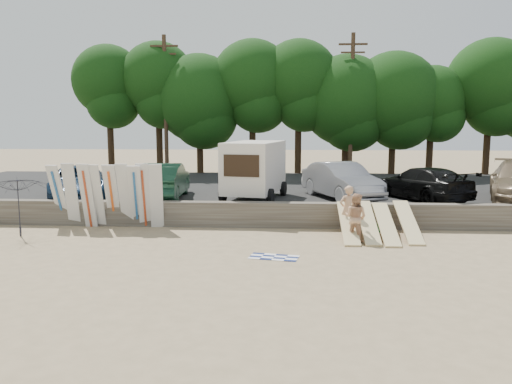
# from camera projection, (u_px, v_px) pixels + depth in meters

# --- Properties ---
(ground) EXTENTS (120.00, 120.00, 0.00)m
(ground) POSITION_uv_depth(u_px,v_px,m) (349.00, 247.00, 16.74)
(ground) COLOR tan
(ground) RESTS_ON ground
(seawall) EXTENTS (44.00, 0.50, 1.00)m
(seawall) POSITION_uv_depth(u_px,v_px,m) (340.00, 215.00, 19.63)
(seawall) COLOR #6B6356
(seawall) RESTS_ON ground
(parking_lot) EXTENTS (44.00, 14.50, 0.70)m
(parking_lot) POSITION_uv_depth(u_px,v_px,m) (325.00, 193.00, 27.07)
(parking_lot) COLOR #282828
(parking_lot) RESTS_ON ground
(treeline) EXTENTS (33.46, 6.09, 8.98)m
(treeline) POSITION_uv_depth(u_px,v_px,m) (329.00, 91.00, 33.21)
(treeline) COLOR #382616
(treeline) RESTS_ON parking_lot
(utility_poles) EXTENTS (25.80, 0.26, 9.00)m
(utility_poles) POSITION_uv_depth(u_px,v_px,m) (352.00, 102.00, 31.68)
(utility_poles) COLOR #473321
(utility_poles) RESTS_ON parking_lot
(box_trailer) EXTENTS (2.95, 4.37, 2.58)m
(box_trailer) POSITION_uv_depth(u_px,v_px,m) (254.00, 167.00, 22.44)
(box_trailer) COLOR silver
(box_trailer) RESTS_ON parking_lot
(car_0) EXTENTS (4.33, 5.79, 1.46)m
(car_0) POSITION_uv_depth(u_px,v_px,m) (77.00, 182.00, 22.84)
(car_0) COLOR #152D4B
(car_0) RESTS_ON parking_lot
(car_1) EXTENTS (2.05, 5.04, 1.63)m
(car_1) POSITION_uv_depth(u_px,v_px,m) (164.00, 181.00, 22.57)
(car_1) COLOR #123120
(car_1) RESTS_ON parking_lot
(car_2) EXTENTS (3.51, 5.28, 1.64)m
(car_2) POSITION_uv_depth(u_px,v_px,m) (341.00, 181.00, 22.55)
(car_2) COLOR gray
(car_2) RESTS_ON parking_lot
(car_3) EXTENTS (3.98, 5.46, 1.47)m
(car_3) POSITION_uv_depth(u_px,v_px,m) (422.00, 183.00, 22.27)
(car_3) COLOR black
(car_3) RESTS_ON parking_lot
(surfboard_upright_0) EXTENTS (0.62, 0.90, 2.50)m
(surfboard_upright_0) POSITION_uv_depth(u_px,v_px,m) (59.00, 196.00, 19.84)
(surfboard_upright_0) COLOR silver
(surfboard_upright_0) RESTS_ON ground
(surfboard_upright_1) EXTENTS (0.52, 0.55, 2.57)m
(surfboard_upright_1) POSITION_uv_depth(u_px,v_px,m) (71.00, 195.00, 19.75)
(surfboard_upright_1) COLOR silver
(surfboard_upright_1) RESTS_ON ground
(surfboard_upright_2) EXTENTS (0.57, 0.64, 2.56)m
(surfboard_upright_2) POSITION_uv_depth(u_px,v_px,m) (87.00, 196.00, 19.54)
(surfboard_upright_2) COLOR silver
(surfboard_upright_2) RESTS_ON ground
(surfboard_upright_3) EXTENTS (0.52, 0.72, 2.53)m
(surfboard_upright_3) POSITION_uv_depth(u_px,v_px,m) (96.00, 196.00, 19.59)
(surfboard_upright_3) COLOR silver
(surfboard_upright_3) RESTS_ON ground
(surfboard_upright_4) EXTENTS (0.52, 0.77, 2.52)m
(surfboard_upright_4) POSITION_uv_depth(u_px,v_px,m) (112.00, 196.00, 19.72)
(surfboard_upright_4) COLOR silver
(surfboard_upright_4) RESTS_ON ground
(surfboard_upright_5) EXTENTS (0.58, 0.66, 2.56)m
(surfboard_upright_5) POSITION_uv_depth(u_px,v_px,m) (125.00, 196.00, 19.64)
(surfboard_upright_5) COLOR silver
(surfboard_upright_5) RESTS_ON ground
(surfboard_upright_6) EXTENTS (0.62, 0.90, 2.50)m
(surfboard_upright_6) POSITION_uv_depth(u_px,v_px,m) (136.00, 197.00, 19.55)
(surfboard_upright_6) COLOR silver
(surfboard_upright_6) RESTS_ON ground
(surfboard_upright_7) EXTENTS (0.52, 0.56, 2.57)m
(surfboard_upright_7) POSITION_uv_depth(u_px,v_px,m) (144.00, 196.00, 19.57)
(surfboard_upright_7) COLOR silver
(surfboard_upright_7) RESTS_ON ground
(surfboard_upright_8) EXTENTS (0.59, 0.65, 2.56)m
(surfboard_upright_8) POSITION_uv_depth(u_px,v_px,m) (156.00, 196.00, 19.46)
(surfboard_upright_8) COLOR silver
(surfboard_upright_8) RESTS_ON ground
(surfboard_low_0) EXTENTS (0.56, 2.84, 1.10)m
(surfboard_low_0) POSITION_uv_depth(u_px,v_px,m) (348.00, 222.00, 18.01)
(surfboard_low_0) COLOR beige
(surfboard_low_0) RESTS_ON ground
(surfboard_low_1) EXTENTS (0.56, 2.83, 1.12)m
(surfboard_low_1) POSITION_uv_depth(u_px,v_px,m) (368.00, 222.00, 18.02)
(surfboard_low_1) COLOR beige
(surfboard_low_1) RESTS_ON ground
(surfboard_low_2) EXTENTS (0.56, 2.85, 1.07)m
(surfboard_low_2) POSITION_uv_depth(u_px,v_px,m) (386.00, 224.00, 17.86)
(surfboard_low_2) COLOR beige
(surfboard_low_2) RESTS_ON ground
(surfboard_low_3) EXTENTS (0.56, 2.83, 1.12)m
(surfboard_low_3) POSITION_uv_depth(u_px,v_px,m) (408.00, 222.00, 18.10)
(surfboard_low_3) COLOR beige
(surfboard_low_3) RESTS_ON ground
(beachgoer_a) EXTENTS (0.77, 0.63, 1.83)m
(beachgoer_a) POSITION_uv_depth(u_px,v_px,m) (348.00, 210.00, 18.50)
(beachgoer_a) COLOR tan
(beachgoer_a) RESTS_ON ground
(beachgoer_b) EXTENTS (1.04, 0.99, 1.69)m
(beachgoer_b) POSITION_uv_depth(u_px,v_px,m) (356.00, 217.00, 17.42)
(beachgoer_b) COLOR tan
(beachgoer_b) RESTS_ON ground
(cooler) EXTENTS (0.46, 0.42, 0.32)m
(cooler) POSITION_uv_depth(u_px,v_px,m) (379.00, 228.00, 19.00)
(cooler) COLOR green
(cooler) RESTS_ON ground
(gear_bag) EXTENTS (0.33, 0.29, 0.22)m
(gear_bag) POSITION_uv_depth(u_px,v_px,m) (386.00, 229.00, 18.99)
(gear_bag) COLOR orange
(gear_bag) RESTS_ON ground
(beach_towel) EXTENTS (1.77, 1.77, 0.00)m
(beach_towel) POSITION_uv_depth(u_px,v_px,m) (274.00, 257.00, 15.40)
(beach_towel) COLOR white
(beach_towel) RESTS_ON ground
(beach_umbrella) EXTENTS (3.39, 3.38, 2.20)m
(beach_umbrella) POSITION_uv_depth(u_px,v_px,m) (17.00, 207.00, 18.04)
(beach_umbrella) COLOR black
(beach_umbrella) RESTS_ON ground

